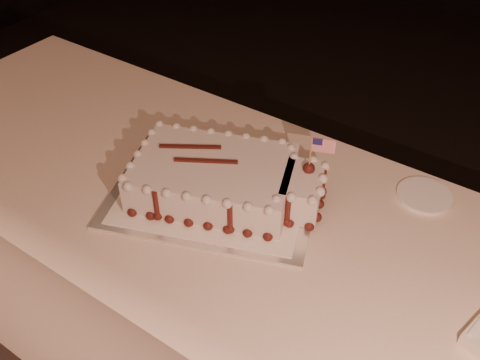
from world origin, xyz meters
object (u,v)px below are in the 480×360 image
Objects in this scene: banquet_table at (249,306)px; sheet_cake at (224,179)px; side_plate at (424,196)px; cake_board at (214,193)px.

sheet_cake reaches higher than banquet_table.
side_plate is at bearing 33.98° from sheet_cake.
sheet_cake is (0.03, 0.01, 0.05)m from cake_board.
side_plate is at bearing 12.76° from cake_board.
banquet_table is at bearing -137.69° from side_plate.
side_plate reaches higher than banquet_table.
cake_board is 1.01× the size of sheet_cake.
side_plate is (0.42, 0.29, -0.05)m from sheet_cake.
side_plate is (0.33, 0.30, 0.38)m from banquet_table.
sheet_cake is at bearing 0.49° from cake_board.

